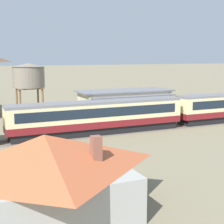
% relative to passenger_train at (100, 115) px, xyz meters
% --- Properties ---
extents(passenger_train, '(112.54, 2.97, 3.95)m').
position_rel_passenger_train_xyz_m(passenger_train, '(0.00, 0.00, 0.00)').
color(passenger_train, maroon).
rests_on(passenger_train, ground_plane).
extents(railway_track, '(177.78, 3.60, 0.04)m').
position_rel_passenger_train_xyz_m(railway_track, '(-5.18, 0.00, -2.19)').
color(railway_track, '#665B51').
rests_on(railway_track, ground_plane).
extents(station_building, '(14.45, 6.99, 4.16)m').
position_rel_passenger_train_xyz_m(station_building, '(7.57, 8.77, -0.08)').
color(station_building, beige).
rests_on(station_building, ground_plane).
extents(water_tower, '(4.83, 4.83, 8.22)m').
position_rel_passenger_train_xyz_m(water_tower, '(-5.88, 13.35, 4.15)').
color(water_tower, brown).
rests_on(water_tower, ground_plane).
extents(cottage_terracotta_roof_3, '(10.19, 8.31, 4.76)m').
position_rel_passenger_train_xyz_m(cottage_terracotta_roof_3, '(-10.85, -18.33, 0.28)').
color(cottage_terracotta_roof_3, '#9E9E99').
rests_on(cottage_terracotta_roof_3, ground_plane).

